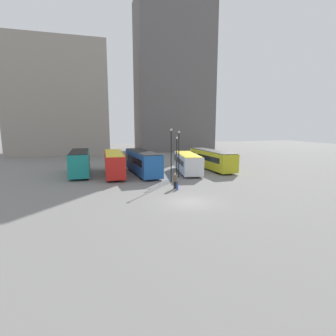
% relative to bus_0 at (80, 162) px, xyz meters
% --- Properties ---
extents(ground_plane, '(160.00, 160.00, 0.00)m').
position_rel_bus_0_xyz_m(ground_plane, '(9.91, -16.95, -1.81)').
color(ground_plane, slate).
extents(building_block_left, '(22.28, 13.86, 25.97)m').
position_rel_bus_0_xyz_m(building_block_left, '(-5.16, 31.33, 11.18)').
color(building_block_left, gray).
rests_on(building_block_left, ground_plane).
extents(building_block_right, '(20.05, 10.98, 38.87)m').
position_rel_bus_0_xyz_m(building_block_right, '(23.87, 31.33, 17.63)').
color(building_block_right, '#5B5656').
rests_on(building_block_right, ground_plane).
extents(bus_0, '(2.64, 9.43, 3.35)m').
position_rel_bus_0_xyz_m(bus_0, '(0.00, 0.00, 0.00)').
color(bus_0, '#19847F').
rests_on(bus_0, ground_plane).
extents(bus_1, '(2.93, 10.62, 3.17)m').
position_rel_bus_0_xyz_m(bus_1, '(4.58, -1.63, -0.08)').
color(bus_1, red).
rests_on(bus_1, ground_plane).
extents(bus_2, '(3.32, 11.03, 3.27)m').
position_rel_bus_0_xyz_m(bus_2, '(8.52, -1.97, -0.03)').
color(bus_2, '#1E56A3').
rests_on(bus_2, ground_plane).
extents(bus_3, '(4.14, 9.58, 2.78)m').
position_rel_bus_0_xyz_m(bus_3, '(15.08, -2.77, -0.30)').
color(bus_3, silver).
rests_on(bus_3, ground_plane).
extents(bus_4, '(2.89, 11.42, 2.98)m').
position_rel_bus_0_xyz_m(bus_4, '(19.82, -0.97, -0.18)').
color(bus_4, gold).
rests_on(bus_4, ground_plane).
extents(traveler, '(0.57, 0.57, 1.75)m').
position_rel_bus_0_xyz_m(traveler, '(10.23, -11.72, -0.77)').
color(traveler, black).
rests_on(traveler, ground_plane).
extents(suitcase, '(0.29, 0.41, 0.95)m').
position_rel_bus_0_xyz_m(suitcase, '(10.33, -12.23, -1.47)').
color(suitcase, '#334CB2').
rests_on(suitcase, ground_plane).
extents(lamp_post_0, '(0.28, 0.28, 5.36)m').
position_rel_bus_0_xyz_m(lamp_post_0, '(12.57, -5.27, 1.37)').
color(lamp_post_0, black).
rests_on(lamp_post_0, ground_plane).
extents(lamp_post_1, '(0.28, 0.28, 6.15)m').
position_rel_bus_0_xyz_m(lamp_post_1, '(12.74, -5.62, 1.78)').
color(lamp_post_1, black).
rests_on(lamp_post_1, ground_plane).
extents(lamp_post_2, '(0.28, 0.28, 6.49)m').
position_rel_bus_0_xyz_m(lamp_post_2, '(10.85, -8.29, 1.96)').
color(lamp_post_2, black).
rests_on(lamp_post_2, ground_plane).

